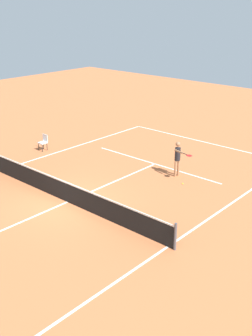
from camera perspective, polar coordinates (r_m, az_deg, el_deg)
The scene contains 6 objects.
ground_plane at distance 18.75m, azimuth -7.98°, elevation -4.60°, with size 60.00×60.00×0.00m, color #C66B3D.
court_lines at distance 18.75m, azimuth -7.98°, elevation -4.60°, with size 11.10×23.00×0.01m.
tennis_net at distance 18.54m, azimuth -8.06°, elevation -3.23°, with size 11.70×0.10×1.07m.
player_serving at distance 21.02m, azimuth 7.11°, elevation 1.63°, with size 1.27×0.80×1.82m.
tennis_ball at distance 20.51m, azimuth 7.73°, elevation -2.11°, with size 0.07×0.07×0.07m, color #CCE033.
courtside_chair_mid at distance 25.38m, azimuth -11.19°, elevation 3.55°, with size 0.44×0.46×0.95m.
Camera 1 is at (-13.01, 10.72, 8.20)m, focal length 44.70 mm.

